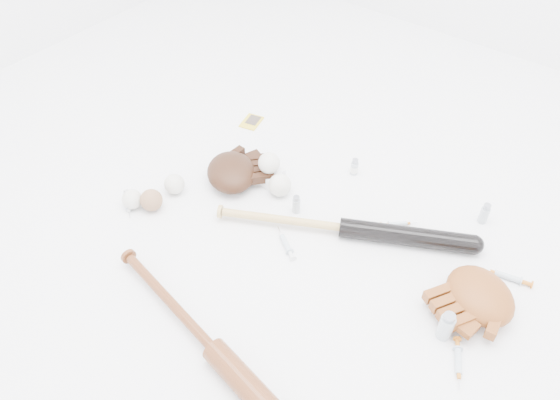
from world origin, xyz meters
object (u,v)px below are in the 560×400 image
Objects in this scene: glove_dark at (231,172)px; bat_wood at (215,351)px; bat_dark at (343,228)px; pedestal at (269,176)px.

bat_wood is at bearing -10.77° from glove_dark.
glove_dark is at bearing 155.96° from bat_dark.
bat_wood is at bearing -120.11° from bat_dark.
bat_wood is at bearing -63.38° from pedestal.
glove_dark reaches higher than pedestal.
glove_dark is 2.98× the size of pedestal.
bat_dark is 10.53× the size of pedestal.
glove_dark is (-0.41, 0.53, 0.01)m from bat_wood.
bat_dark is 0.56m from bat_wood.
glove_dark reaches higher than bat_dark.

